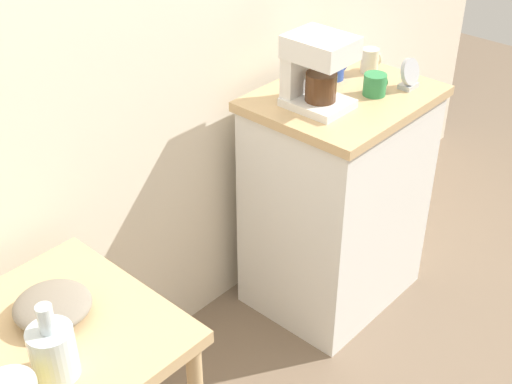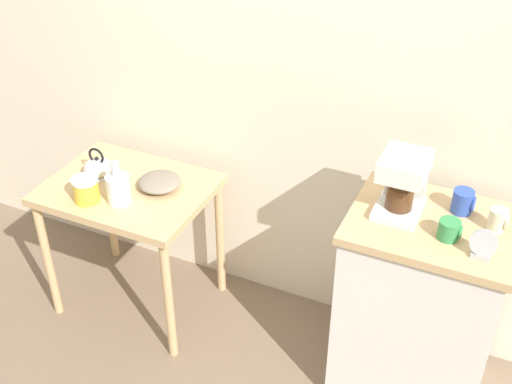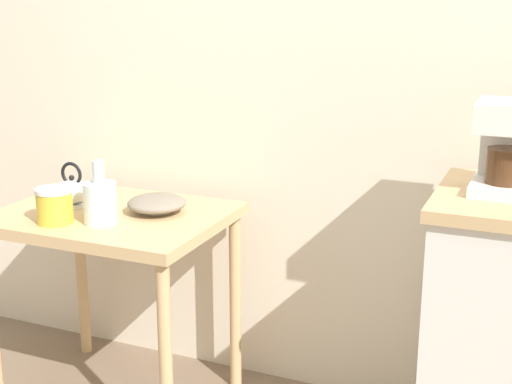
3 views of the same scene
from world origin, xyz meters
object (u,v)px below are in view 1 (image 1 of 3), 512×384
mug_blue (334,66)px  bowl_stoneware (53,306)px  coffee_maker (314,68)px  table_clock (410,75)px  glass_carafe_vase (53,351)px  mug_small_cream (370,60)px  mug_tall_green (375,84)px

mug_blue → bowl_stoneware: bearing=-174.9°
bowl_stoneware → coffee_maker: size_ratio=0.79×
table_clock → mug_blue: bearing=114.4°
bowl_stoneware → glass_carafe_vase: size_ratio=0.96×
mug_small_cream → table_clock: (-0.03, -0.19, 0.00)m
glass_carafe_vase → table_clock: size_ratio=1.87×
bowl_stoneware → coffee_maker: 1.18m
mug_tall_green → mug_blue: size_ratio=0.92×
bowl_stoneware → mug_tall_green: (1.36, -0.08, 0.20)m
coffee_maker → mug_small_cream: (0.38, 0.02, -0.09)m
glass_carafe_vase → coffee_maker: 1.30m
bowl_stoneware → glass_carafe_vase: (-0.11, -0.18, 0.04)m
glass_carafe_vase → coffee_maker: coffee_maker is taller
coffee_maker → mug_blue: (0.23, 0.09, -0.09)m
bowl_stoneware → mug_small_cream: size_ratio=2.18×
table_clock → mug_tall_green: bearing=155.1°
mug_blue → mug_small_cream: 0.16m
bowl_stoneware → glass_carafe_vase: bearing=-122.2°
glass_carafe_vase → mug_tall_green: mug_tall_green is taller
mug_small_cream → mug_tall_green: bearing=-140.5°
glass_carafe_vase → mug_blue: 1.52m
mug_tall_green → bowl_stoneware: bearing=176.8°
coffee_maker → mug_small_cream: 0.39m
mug_tall_green → coffee_maker: bearing=152.7°
bowl_stoneware → table_clock: table_clock is taller
coffee_maker → mug_tall_green: bearing=-27.3°
coffee_maker → mug_small_cream: size_ratio=2.75×
coffee_maker → mug_small_cream: bearing=2.8°
bowl_stoneware → mug_blue: size_ratio=2.08×
bowl_stoneware → table_clock: bearing=-5.2°
glass_carafe_vase → mug_tall_green: (1.47, 0.10, 0.16)m
glass_carafe_vase → table_clock: table_clock is taller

